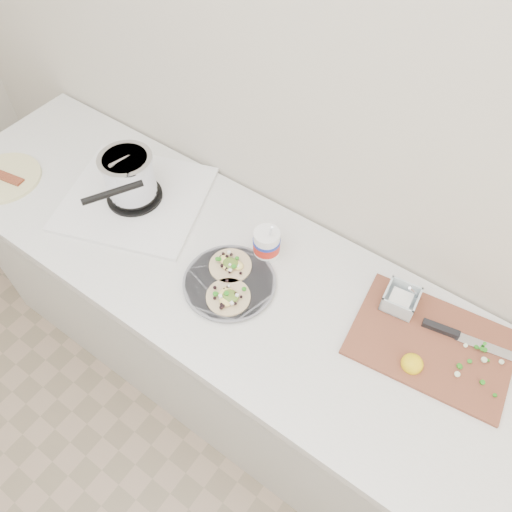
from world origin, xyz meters
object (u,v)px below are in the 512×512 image
Objects in this scene: stove at (132,184)px; tub at (267,242)px; taco_plate at (229,281)px; bacon_plate at (4,178)px; cutboard at (431,337)px.

stove is 3.03× the size of tub.
stove reaches higher than tub.
taco_plate is 1.10× the size of bacon_plate.
stove is at bearing 23.74° from bacon_plate.
bacon_plate is (-0.47, -0.20, -0.07)m from stove.
tub is at bearing 80.42° from taco_plate.
taco_plate is 0.61× the size of cutboard.
stove reaches higher than taco_plate.
bacon_plate is (-0.96, -0.11, -0.01)m from taco_plate.
taco_plate is at bearing 6.71° from bacon_plate.
cutboard is at bearing 10.72° from bacon_plate.
stove is at bearing -172.13° from tub.
stove is 0.50m from taco_plate.
cutboard is 1.80× the size of bacon_plate.
stove is 0.52m from tub.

